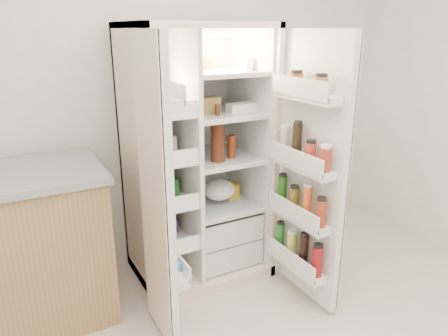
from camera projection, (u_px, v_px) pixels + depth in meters
wall_back at (166, 86)px, 3.14m from camera, size 4.00×0.02×2.70m
refrigerator at (197, 175)px, 3.08m from camera, size 0.92×0.70×1.80m
freezer_door at (157, 197)px, 2.30m from camera, size 0.15×0.40×1.72m
fridge_door at (310, 176)px, 2.67m from camera, size 0.17×0.58×1.72m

